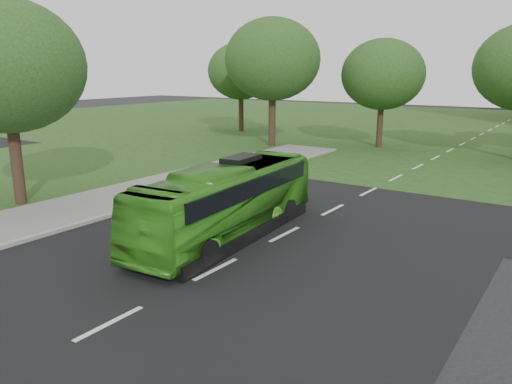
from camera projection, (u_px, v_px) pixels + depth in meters
ground at (169, 294)px, 13.42m from camera, size 160.00×160.00×0.00m
street_surfaces at (415, 164)px, 31.86m from camera, size 120.00×120.00×0.15m
tree_park_a at (272, 60)px, 38.33m from camera, size 7.39×7.39×9.83m
tree_park_b at (383, 75)px, 37.74m from camera, size 6.28×6.28×8.23m
tree_park_f at (241, 71)px, 47.97m from camera, size 6.37×6.37×8.50m
tree_side_near at (6, 66)px, 21.09m from camera, size 6.68×6.68×8.87m
bus at (228, 201)px, 17.82m from camera, size 2.96×9.52×2.61m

